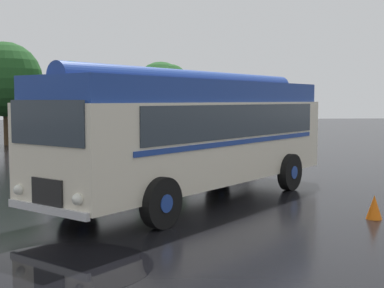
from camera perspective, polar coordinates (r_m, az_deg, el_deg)
ground_plane at (r=14.87m, az=-2.72°, el=-5.78°), size 120.00×120.00×0.00m
vintage_bus at (r=14.37m, az=0.64°, el=1.47°), size 8.67×9.03×3.49m
car_near_left at (r=26.39m, az=-7.61°, el=0.64°), size 2.22×4.32×1.66m
car_mid_left at (r=26.59m, az=-2.20°, el=0.71°), size 2.10×4.27×1.66m
car_mid_right at (r=27.67m, az=4.33°, el=0.86°), size 2.21×4.32×1.66m
box_van at (r=26.96m, az=-12.91°, el=1.75°), size 2.68×5.90×2.50m
tree_far_left at (r=33.84m, az=-19.51°, el=6.53°), size 4.45×4.45×6.15m
tree_left_of_centre at (r=32.18m, az=-12.55°, el=5.89°), size 3.18×2.98×4.99m
tree_centre at (r=31.98m, az=-3.12°, el=6.10°), size 3.16×3.13×4.98m
traffic_cone at (r=12.94m, az=18.86°, el=-6.38°), size 0.36×0.36×0.55m
puddle_patch at (r=9.17m, az=-13.54°, el=-12.58°), size 2.95×2.95×0.01m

